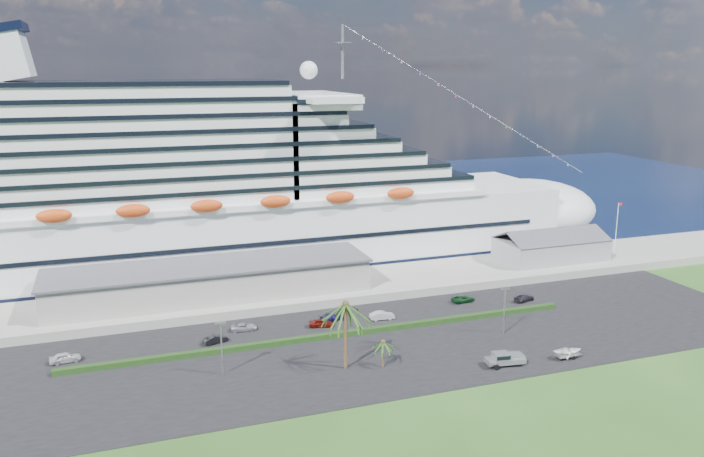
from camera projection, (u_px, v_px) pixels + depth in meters
name	position (u px, v px, depth m)	size (l,w,h in m)	color
ground	(417.00, 370.00, 103.88)	(420.00, 420.00, 0.00)	#224517
asphalt_lot	(389.00, 343.00, 113.96)	(140.00, 38.00, 0.12)	black
wharf	(335.00, 286.00, 140.36)	(240.00, 20.00, 1.80)	gray
water	(249.00, 208.00, 223.10)	(420.00, 160.00, 0.02)	black
cruise_ship	(208.00, 197.00, 151.72)	(191.00, 38.00, 54.00)	silver
terminal_building	(211.00, 280.00, 131.28)	(61.00, 15.00, 6.30)	gray
port_shed	(551.00, 248.00, 156.45)	(24.00, 12.31, 7.37)	gray
flagpole	(617.00, 226.00, 161.42)	(1.08, 0.16, 12.00)	silver
hedge	(334.00, 335.00, 115.82)	(88.00, 1.10, 0.90)	black
lamp_post_left	(221.00, 342.00, 100.89)	(1.60, 0.35, 8.27)	gray
lamp_post_right	(505.00, 305.00, 116.48)	(1.60, 0.35, 8.27)	gray
palm_tall	(346.00, 312.00, 102.17)	(8.82, 8.82, 11.13)	#47301E
palm_short	(383.00, 345.00, 103.87)	(3.53, 3.53, 4.56)	#47301E
parked_car_0	(65.00, 358.00, 106.11)	(1.86, 4.62, 1.57)	silver
parked_car_1	(215.00, 339.00, 113.49)	(1.44, 4.12, 1.36)	black
parked_car_2	(244.00, 327.00, 118.96)	(2.04, 4.43, 1.23)	#A1A5AA
parked_car_3	(332.00, 317.00, 123.50)	(2.02, 4.97, 1.44)	#1A1448
parked_car_4	(321.00, 323.00, 120.58)	(1.74, 4.32, 1.47)	#65140D
parked_car_5	(382.00, 315.00, 124.12)	(1.59, 4.55, 1.50)	silver
parked_car_6	(463.00, 299.00, 133.31)	(2.15, 4.67, 1.30)	#0E3818
parked_car_7	(524.00, 298.00, 133.79)	(1.84, 4.53, 1.32)	#222228
pickup_truck	(505.00, 358.00, 104.92)	(6.33, 3.02, 2.14)	black
boat_trailer	(569.00, 352.00, 107.62)	(5.55, 3.65, 1.59)	gray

